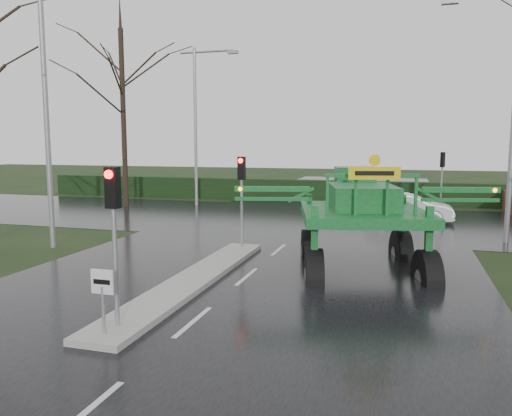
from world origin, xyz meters
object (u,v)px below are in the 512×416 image
(street_light_left_far, at_px, (200,112))
(crop_sprayer, at_px, (315,205))
(keep_left_sign, at_px, (103,291))
(white_sedan, at_px, (408,222))
(street_light_left_near, at_px, (52,89))
(traffic_signal_mid, at_px, (242,182))
(traffic_signal_near, at_px, (113,212))
(traffic_signal_far, at_px, (442,169))
(street_light_right, at_px, (507,92))

(street_light_left_far, xyz_separation_m, crop_sprayer, (10.12, -15.41, -3.81))
(keep_left_sign, bearing_deg, white_sedan, 71.47)
(street_light_left_near, distance_m, crop_sprayer, 10.90)
(traffic_signal_mid, distance_m, crop_sprayer, 4.36)
(white_sedan, bearing_deg, traffic_signal_near, 162.23)
(traffic_signal_near, height_order, white_sedan, traffic_signal_near)
(traffic_signal_far, height_order, white_sedan, traffic_signal_far)
(traffic_signal_far, distance_m, white_sedan, 4.66)
(keep_left_sign, height_order, street_light_right, street_light_right)
(traffic_signal_mid, xyz_separation_m, street_light_left_near, (-6.89, -1.49, 3.40))
(keep_left_sign, bearing_deg, street_light_right, 54.88)
(traffic_signal_far, xyz_separation_m, street_light_left_far, (-14.69, -0.01, 3.40))
(traffic_signal_mid, bearing_deg, street_light_right, 25.40)
(traffic_signal_mid, bearing_deg, crop_sprayer, -42.02)
(traffic_signal_near, distance_m, white_sedan, 18.75)
(crop_sprayer, height_order, white_sedan, crop_sprayer)
(traffic_signal_mid, relative_size, crop_sprayer, 0.44)
(crop_sprayer, bearing_deg, white_sedan, 63.37)
(street_light_left_near, xyz_separation_m, white_sedan, (12.95, 10.55, -5.99))
(traffic_signal_mid, distance_m, street_light_left_far, 14.68)
(street_light_left_far, distance_m, white_sedan, 14.68)
(street_light_left_far, height_order, white_sedan, street_light_left_far)
(keep_left_sign, bearing_deg, crop_sprayer, 62.09)
(traffic_signal_far, bearing_deg, street_light_right, 101.95)
(traffic_signal_far, relative_size, white_sedan, 0.81)
(traffic_signal_near, xyz_separation_m, street_light_left_far, (-6.89, 21.01, 3.40))
(keep_left_sign, bearing_deg, traffic_signal_near, 90.00)
(keep_left_sign, distance_m, street_light_right, 17.23)
(keep_left_sign, height_order, crop_sprayer, crop_sprayer)
(traffic_signal_near, xyz_separation_m, white_sedan, (6.05, 17.56, -2.59))
(traffic_signal_mid, height_order, street_light_left_far, street_light_left_far)
(traffic_signal_near, height_order, crop_sprayer, crop_sprayer)
(keep_left_sign, distance_m, traffic_signal_near, 1.61)
(keep_left_sign, relative_size, traffic_signal_near, 0.38)
(keep_left_sign, distance_m, street_light_left_far, 23.11)
(traffic_signal_near, relative_size, street_light_left_near, 0.35)
(traffic_signal_near, xyz_separation_m, traffic_signal_mid, (0.00, 8.50, 0.00))
(traffic_signal_mid, bearing_deg, traffic_signal_near, -90.00)
(traffic_signal_near, bearing_deg, street_light_right, 53.87)
(street_light_right, relative_size, street_light_left_far, 1.00)
(street_light_right, relative_size, crop_sprayer, 1.24)
(traffic_signal_near, relative_size, crop_sprayer, 0.44)
(white_sedan, bearing_deg, street_light_left_near, 130.42)
(traffic_signal_far, relative_size, street_light_left_near, 0.35)
(keep_left_sign, xyz_separation_m, crop_sprayer, (3.22, 6.09, 1.12))
(traffic_signal_mid, bearing_deg, street_light_left_far, 118.86)
(white_sedan, bearing_deg, keep_left_sign, 162.71)
(crop_sprayer, bearing_deg, traffic_signal_near, -133.29)
(street_light_right, bearing_deg, traffic_signal_near, -126.13)
(keep_left_sign, xyz_separation_m, street_light_left_near, (-6.89, 7.50, 4.93))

